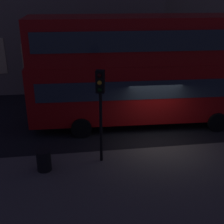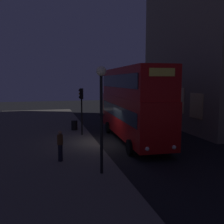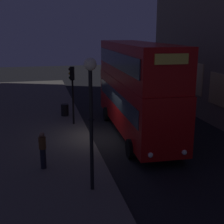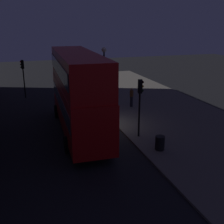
{
  "view_description": "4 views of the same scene",
  "coord_description": "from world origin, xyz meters",
  "px_view_note": "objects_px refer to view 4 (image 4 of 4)",
  "views": [
    {
      "loc": [
        -3.79,
        -11.83,
        6.77
      ],
      "look_at": [
        -2.16,
        0.09,
        1.64
      ],
      "focal_mm": 48.07,
      "sensor_mm": 36.0,
      "label": 1
    },
    {
      "loc": [
        17.44,
        -4.02,
        4.53
      ],
      "look_at": [
        -1.97,
        1.02,
        2.03
      ],
      "focal_mm": 40.35,
      "sensor_mm": 36.0,
      "label": 2
    },
    {
      "loc": [
        16.73,
        -3.32,
        6.08
      ],
      "look_at": [
        -1.13,
        0.91,
        1.24
      ],
      "focal_mm": 49.04,
      "sensor_mm": 36.0,
      "label": 3
    },
    {
      "loc": [
        -18.34,
        5.61,
        7.26
      ],
      "look_at": [
        -2.14,
        0.33,
        1.76
      ],
      "focal_mm": 44.26,
      "sensor_mm": 36.0,
      "label": 4
    }
  ],
  "objects_px": {
    "street_lamp": "(104,64)",
    "pedestrian": "(131,97)",
    "double_decker_bus": "(78,89)",
    "litter_bin": "(160,143)",
    "traffic_light_near_kerb": "(140,96)",
    "traffic_light_far_side": "(23,71)"
  },
  "relations": [
    {
      "from": "traffic_light_near_kerb",
      "to": "pedestrian",
      "type": "distance_m",
      "value": 7.05
    },
    {
      "from": "traffic_light_far_side",
      "to": "street_lamp",
      "type": "relative_size",
      "value": 0.75
    },
    {
      "from": "street_lamp",
      "to": "pedestrian",
      "type": "distance_m",
      "value": 4.04
    },
    {
      "from": "double_decker_bus",
      "to": "street_lamp",
      "type": "relative_size",
      "value": 2.19
    },
    {
      "from": "pedestrian",
      "to": "litter_bin",
      "type": "height_order",
      "value": "pedestrian"
    },
    {
      "from": "traffic_light_near_kerb",
      "to": "litter_bin",
      "type": "height_order",
      "value": "traffic_light_near_kerb"
    },
    {
      "from": "double_decker_bus",
      "to": "litter_bin",
      "type": "xyz_separation_m",
      "value": [
        -4.61,
        -3.88,
        -2.51
      ]
    },
    {
      "from": "double_decker_bus",
      "to": "litter_bin",
      "type": "distance_m",
      "value": 6.52
    },
    {
      "from": "street_lamp",
      "to": "litter_bin",
      "type": "relative_size",
      "value": 6.03
    },
    {
      "from": "traffic_light_far_side",
      "to": "pedestrian",
      "type": "xyz_separation_m",
      "value": [
        -6.69,
        -8.96,
        -1.74
      ]
    },
    {
      "from": "street_lamp",
      "to": "traffic_light_near_kerb",
      "type": "bearing_deg",
      "value": 178.35
    },
    {
      "from": "traffic_light_far_side",
      "to": "double_decker_bus",
      "type": "bearing_deg",
      "value": 12.89
    },
    {
      "from": "double_decker_bus",
      "to": "litter_bin",
      "type": "relative_size",
      "value": 13.19
    },
    {
      "from": "traffic_light_near_kerb",
      "to": "traffic_light_far_side",
      "type": "relative_size",
      "value": 1.0
    },
    {
      "from": "litter_bin",
      "to": "pedestrian",
      "type": "bearing_deg",
      "value": -11.02
    },
    {
      "from": "traffic_light_far_side",
      "to": "litter_bin",
      "type": "relative_size",
      "value": 4.52
    },
    {
      "from": "pedestrian",
      "to": "litter_bin",
      "type": "distance_m",
      "value": 8.92
    },
    {
      "from": "traffic_light_near_kerb",
      "to": "street_lamp",
      "type": "distance_m",
      "value": 8.9
    },
    {
      "from": "traffic_light_near_kerb",
      "to": "pedestrian",
      "type": "bearing_deg",
      "value": -1.78
    },
    {
      "from": "double_decker_bus",
      "to": "litter_bin",
      "type": "bearing_deg",
      "value": -137.75
    },
    {
      "from": "double_decker_bus",
      "to": "pedestrian",
      "type": "relative_size",
      "value": 6.52
    },
    {
      "from": "traffic_light_near_kerb",
      "to": "pedestrian",
      "type": "xyz_separation_m",
      "value": [
        6.49,
        -2.07,
        -1.85
      ]
    }
  ]
}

